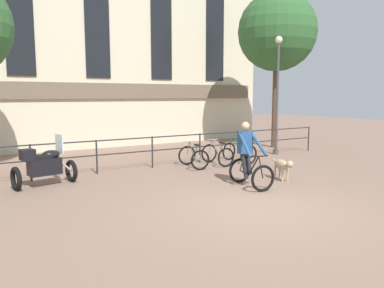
{
  "coord_description": "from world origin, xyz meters",
  "views": [
    {
      "loc": [
        -5.27,
        -5.95,
        2.39
      ],
      "look_at": [
        0.11,
        2.86,
        1.05
      ],
      "focal_mm": 35.0,
      "sensor_mm": 36.0,
      "label": 1
    }
  ],
  "objects_px": {
    "dog": "(283,165)",
    "parked_bicycle_mid_right": "(240,152)",
    "parked_bicycle_mid_left": "(217,154)",
    "cyclist_with_bike": "(248,157)",
    "street_lamp": "(277,89)",
    "parked_bicycle_near_lamp": "(193,157)",
    "parked_motorcycle": "(44,165)"
  },
  "relations": [
    {
      "from": "dog",
      "to": "street_lamp",
      "type": "distance_m",
      "value": 5.35
    },
    {
      "from": "parked_bicycle_near_lamp",
      "to": "street_lamp",
      "type": "distance_m",
      "value": 4.98
    },
    {
      "from": "cyclist_with_bike",
      "to": "parked_bicycle_mid_right",
      "type": "bearing_deg",
      "value": 62.52
    },
    {
      "from": "cyclist_with_bike",
      "to": "dog",
      "type": "xyz_separation_m",
      "value": [
        1.23,
        -0.04,
        -0.33
      ]
    },
    {
      "from": "parked_motorcycle",
      "to": "parked_bicycle_near_lamp",
      "type": "relative_size",
      "value": 1.42
    },
    {
      "from": "cyclist_with_bike",
      "to": "street_lamp",
      "type": "relative_size",
      "value": 0.36
    },
    {
      "from": "parked_bicycle_mid_left",
      "to": "parked_bicycle_near_lamp",
      "type": "bearing_deg",
      "value": 1.4
    },
    {
      "from": "parked_motorcycle",
      "to": "parked_bicycle_mid_right",
      "type": "relative_size",
      "value": 1.41
    },
    {
      "from": "cyclist_with_bike",
      "to": "street_lamp",
      "type": "distance_m",
      "value": 6.05
    },
    {
      "from": "dog",
      "to": "parked_bicycle_mid_right",
      "type": "relative_size",
      "value": 0.84
    },
    {
      "from": "dog",
      "to": "street_lamp",
      "type": "relative_size",
      "value": 0.21
    },
    {
      "from": "parked_bicycle_near_lamp",
      "to": "parked_bicycle_mid_left",
      "type": "distance_m",
      "value": 0.98
    },
    {
      "from": "parked_bicycle_mid_right",
      "to": "parked_bicycle_near_lamp",
      "type": "bearing_deg",
      "value": -8.39
    },
    {
      "from": "cyclist_with_bike",
      "to": "dog",
      "type": "relative_size",
      "value": 1.68
    },
    {
      "from": "parked_bicycle_mid_right",
      "to": "street_lamp",
      "type": "distance_m",
      "value": 3.39
    },
    {
      "from": "dog",
      "to": "parked_bicycle_mid_right",
      "type": "distance_m",
      "value": 3.1
    },
    {
      "from": "dog",
      "to": "parked_motorcycle",
      "type": "bearing_deg",
      "value": 166.27
    },
    {
      "from": "parked_motorcycle",
      "to": "parked_bicycle_mid_right",
      "type": "height_order",
      "value": "parked_motorcycle"
    },
    {
      "from": "dog",
      "to": "parked_bicycle_mid_left",
      "type": "bearing_deg",
      "value": 104.63
    },
    {
      "from": "parked_bicycle_near_lamp",
      "to": "street_lamp",
      "type": "height_order",
      "value": "street_lamp"
    },
    {
      "from": "parked_motorcycle",
      "to": "parked_bicycle_mid_right",
      "type": "xyz_separation_m",
      "value": [
        6.7,
        0.17,
        -0.2
      ]
    },
    {
      "from": "parked_bicycle_mid_right",
      "to": "street_lamp",
      "type": "xyz_separation_m",
      "value": [
        2.42,
        0.66,
        2.28
      ]
    },
    {
      "from": "parked_bicycle_near_lamp",
      "to": "parked_bicycle_mid_right",
      "type": "distance_m",
      "value": 1.96
    },
    {
      "from": "cyclist_with_bike",
      "to": "parked_bicycle_mid_right",
      "type": "distance_m",
      "value": 3.62
    },
    {
      "from": "parked_bicycle_mid_left",
      "to": "parked_bicycle_mid_right",
      "type": "relative_size",
      "value": 0.94
    },
    {
      "from": "cyclist_with_bike",
      "to": "dog",
      "type": "distance_m",
      "value": 1.28
    },
    {
      "from": "dog",
      "to": "parked_bicycle_near_lamp",
      "type": "height_order",
      "value": "parked_bicycle_near_lamp"
    },
    {
      "from": "parked_bicycle_mid_left",
      "to": "parked_bicycle_mid_right",
      "type": "height_order",
      "value": "same"
    },
    {
      "from": "parked_motorcycle",
      "to": "parked_bicycle_mid_right",
      "type": "distance_m",
      "value": 6.71
    },
    {
      "from": "dog",
      "to": "parked_motorcycle",
      "type": "xyz_separation_m",
      "value": [
        -5.87,
        2.81,
        0.13
      ]
    },
    {
      "from": "cyclist_with_bike",
      "to": "street_lamp",
      "type": "xyz_separation_m",
      "value": [
        4.48,
        3.6,
        1.87
      ]
    },
    {
      "from": "parked_motorcycle",
      "to": "parked_bicycle_near_lamp",
      "type": "bearing_deg",
      "value": -99.57
    }
  ]
}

